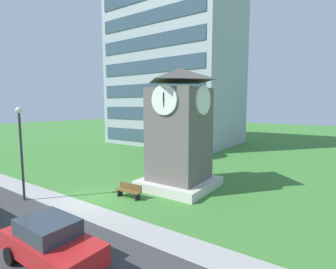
{
  "coord_description": "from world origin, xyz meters",
  "views": [
    {
      "loc": [
        12.69,
        -10.21,
        5.78
      ],
      "look_at": [
        1.65,
        5.86,
        3.61
      ],
      "focal_mm": 27.12,
      "sensor_mm": 36.0,
      "label": 1
    }
  ],
  "objects_px": {
    "tree_near_tower": "(165,119)",
    "park_bench": "(129,190)",
    "clock_tower": "(179,136)",
    "street_lamp": "(21,143)",
    "parked_car_red": "(51,242)"
  },
  "relations": [
    {
      "from": "street_lamp",
      "to": "parked_car_red",
      "type": "height_order",
      "value": "street_lamp"
    },
    {
      "from": "parked_car_red",
      "to": "park_bench",
      "type": "bearing_deg",
      "value": 109.9
    },
    {
      "from": "park_bench",
      "to": "tree_near_tower",
      "type": "bearing_deg",
      "value": 114.93
    },
    {
      "from": "clock_tower",
      "to": "park_bench",
      "type": "height_order",
      "value": "clock_tower"
    },
    {
      "from": "park_bench",
      "to": "tree_near_tower",
      "type": "distance_m",
      "value": 13.25
    },
    {
      "from": "clock_tower",
      "to": "park_bench",
      "type": "relative_size",
      "value": 4.61
    },
    {
      "from": "clock_tower",
      "to": "street_lamp",
      "type": "distance_m",
      "value": 10.03
    },
    {
      "from": "clock_tower",
      "to": "parked_car_red",
      "type": "bearing_deg",
      "value": -84.86
    },
    {
      "from": "clock_tower",
      "to": "tree_near_tower",
      "type": "xyz_separation_m",
      "value": [
        -6.82,
        7.87,
        0.73
      ]
    },
    {
      "from": "park_bench",
      "to": "parked_car_red",
      "type": "relative_size",
      "value": 0.43
    },
    {
      "from": "park_bench",
      "to": "parked_car_red",
      "type": "bearing_deg",
      "value": -70.1
    },
    {
      "from": "park_bench",
      "to": "street_lamp",
      "type": "xyz_separation_m",
      "value": [
        -5.03,
        -4.02,
        3.1
      ]
    },
    {
      "from": "tree_near_tower",
      "to": "clock_tower",
      "type": "bearing_deg",
      "value": -49.07
    },
    {
      "from": "tree_near_tower",
      "to": "street_lamp",
      "type": "bearing_deg",
      "value": -88.89
    },
    {
      "from": "tree_near_tower",
      "to": "park_bench",
      "type": "bearing_deg",
      "value": -65.07
    }
  ]
}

